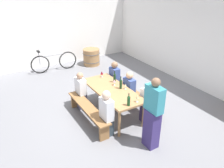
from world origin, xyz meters
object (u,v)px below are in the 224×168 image
object	(u,v)px
bench_far	(134,95)
parked_bicycle_0	(54,62)
wine_bottle_2	(129,101)
wine_glass_1	(102,73)
seated_guest_far_2	(147,104)
tasting_table	(112,92)
seated_guest_near_0	(81,91)
wine_bottle_1	(115,78)
wine_glass_2	(125,85)
bench_near	(88,110)
wine_glass_0	(137,97)
seated_guest_near_1	(107,114)
seated_guest_far_1	(129,91)
standing_host	(153,115)
seated_guest_far_0	(114,80)
wine_barrel	(91,57)
wine_glass_3	(114,81)
wine_bottle_0	(121,84)

from	to	relation	value
bench_far	parked_bicycle_0	distance (m)	3.91
wine_bottle_2	wine_glass_1	distance (m)	1.71
wine_bottle_2	seated_guest_far_2	distance (m)	0.75
tasting_table	seated_guest_near_0	world-z (taller)	seated_guest_near_0
wine_bottle_1	wine_glass_2	world-z (taller)	wine_bottle_1
tasting_table	bench_near	distance (m)	0.78
tasting_table	wine_glass_0	bearing A→B (deg)	11.05
tasting_table	seated_guest_near_0	bearing A→B (deg)	-142.63
wine_glass_1	seated_guest_near_1	size ratio (longest dim) A/B	0.15
seated_guest_near_0	bench_far	bearing A→B (deg)	-30.04
wine_bottle_1	seated_guest_near_1	size ratio (longest dim) A/B	0.28
tasting_table	wine_bottle_1	world-z (taller)	wine_bottle_1
seated_guest_far_1	standing_host	world-z (taller)	standing_host
seated_guest_far_2	parked_bicycle_0	world-z (taller)	seated_guest_far_2
seated_guest_far_0	seated_guest_far_2	bearing A→B (deg)	90.00
bench_near	seated_guest_far_0	size ratio (longest dim) A/B	1.63
bench_near	bench_far	xyz separation A→B (m)	(0.00, 1.43, 0.00)
bench_far	seated_guest_far_2	bearing A→B (deg)	-10.92
tasting_table	wine_bottle_1	bearing A→B (deg)	139.07
bench_near	wine_glass_2	size ratio (longest dim) A/B	12.39
wine_bottle_1	wine_barrel	bearing A→B (deg)	164.61
wine_glass_1	seated_guest_near_1	distance (m)	1.70
wine_bottle_1	wine_glass_1	bearing A→B (deg)	-164.90
wine_glass_0	seated_guest_far_2	world-z (taller)	seated_guest_far_2
seated_guest_near_0	seated_guest_far_1	size ratio (longest dim) A/B	0.97
seated_guest_far_2	bench_far	bearing A→B (deg)	-100.92
bench_near	wine_glass_3	distance (m)	1.05
wine_bottle_1	wine_barrel	distance (m)	3.44
wine_glass_0	wine_glass_1	distance (m)	1.67
parked_bicycle_0	bench_near	bearing A→B (deg)	-90.87
bench_near	standing_host	bearing A→B (deg)	27.02
wine_glass_1	wine_bottle_1	bearing A→B (deg)	15.10
wine_glass_2	seated_guest_far_1	xyz separation A→B (m)	(-0.19, 0.27, -0.33)
bench_near	wine_glass_0	world-z (taller)	wine_glass_0
wine_bottle_1	standing_host	size ratio (longest dim) A/B	0.20
wine_bottle_1	wine_glass_3	bearing A→B (deg)	-33.31
wine_glass_2	seated_guest_near_1	distance (m)	1.05
wine_bottle_0	seated_guest_far_0	bearing A→B (deg)	157.92
seated_guest_far_2	parked_bicycle_0	bearing A→B (deg)	-78.31
wine_bottle_1	bench_far	bearing A→B (deg)	53.58
parked_bicycle_0	seated_guest_near_1	bearing A→B (deg)	-88.13
bench_far	parked_bicycle_0	bearing A→B (deg)	-163.84
wine_barrel	seated_guest_far_2	bearing A→B (deg)	-8.00
wine_bottle_2	bench_near	bearing A→B (deg)	-144.84
wine_glass_2	parked_bicycle_0	size ratio (longest dim) A/B	0.08
wine_glass_0	seated_guest_far_1	distance (m)	1.03
tasting_table	bench_far	bearing A→B (deg)	90.00
tasting_table	bench_far	distance (m)	0.78
tasting_table	wine_glass_2	bearing A→B (deg)	59.74
wine_glass_0	wine_glass_3	bearing A→B (deg)	179.40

